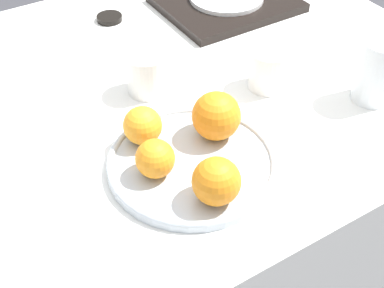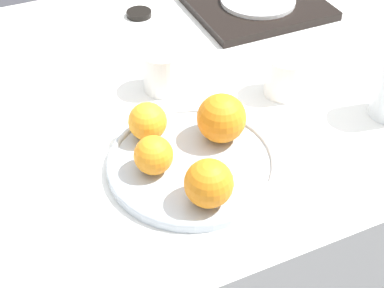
{
  "view_description": "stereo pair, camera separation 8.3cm",
  "coord_description": "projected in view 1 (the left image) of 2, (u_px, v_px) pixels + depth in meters",
  "views": [
    {
      "loc": [
        -0.41,
        -0.76,
        1.34
      ],
      "look_at": [
        -0.08,
        -0.23,
        0.78
      ],
      "focal_mm": 50.0,
      "sensor_mm": 36.0,
      "label": 1
    },
    {
      "loc": [
        -0.33,
        -0.8,
        1.34
      ],
      "look_at": [
        -0.08,
        -0.23,
        0.78
      ],
      "focal_mm": 50.0,
      "sensor_mm": 36.0,
      "label": 2
    }
  ],
  "objects": [
    {
      "name": "fruit_platter",
      "position": [
        192.0,
        163.0,
        0.86
      ],
      "size": [
        0.27,
        0.27,
        0.02
      ],
      "color": "#B2BCC6",
      "rests_on": "table"
    },
    {
      "name": "soy_dish",
      "position": [
        109.0,
        18.0,
        1.22
      ],
      "size": [
        0.06,
        0.06,
        0.01
      ],
      "color": "black",
      "rests_on": "table"
    },
    {
      "name": "orange_1",
      "position": [
        216.0,
        116.0,
        0.88
      ],
      "size": [
        0.08,
        0.08,
        0.08
      ],
      "color": "orange",
      "rests_on": "fruit_platter"
    },
    {
      "name": "water_glass",
      "position": [
        377.0,
        71.0,
        0.96
      ],
      "size": [
        0.07,
        0.07,
        0.12
      ],
      "color": "silver",
      "rests_on": "table"
    },
    {
      "name": "serving_tray",
      "position": [
        226.0,
        3.0,
        1.27
      ],
      "size": [
        0.3,
        0.25,
        0.02
      ],
      "color": "black",
      "rests_on": "table"
    },
    {
      "name": "cup_2",
      "position": [
        269.0,
        69.0,
        1.01
      ],
      "size": [
        0.08,
        0.08,
        0.08
      ],
      "color": "white",
      "rests_on": "table"
    },
    {
      "name": "orange_0",
      "position": [
        143.0,
        125.0,
        0.87
      ],
      "size": [
        0.06,
        0.06,
        0.06
      ],
      "color": "orange",
      "rests_on": "fruit_platter"
    },
    {
      "name": "orange_3",
      "position": [
        155.0,
        159.0,
        0.82
      ],
      "size": [
        0.06,
        0.06,
        0.06
      ],
      "color": "orange",
      "rests_on": "fruit_platter"
    },
    {
      "name": "orange_2",
      "position": [
        216.0,
        181.0,
        0.77
      ],
      "size": [
        0.07,
        0.07,
        0.07
      ],
      "color": "orange",
      "rests_on": "fruit_platter"
    },
    {
      "name": "cup_1",
      "position": [
        147.0,
        73.0,
        1.0
      ],
      "size": [
        0.08,
        0.08,
        0.08
      ],
      "color": "white",
      "rests_on": "table"
    },
    {
      "name": "table",
      "position": [
        170.0,
        207.0,
        1.29
      ],
      "size": [
        1.18,
        0.9,
        0.73
      ],
      "color": "white",
      "rests_on": "ground_plane"
    }
  ]
}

